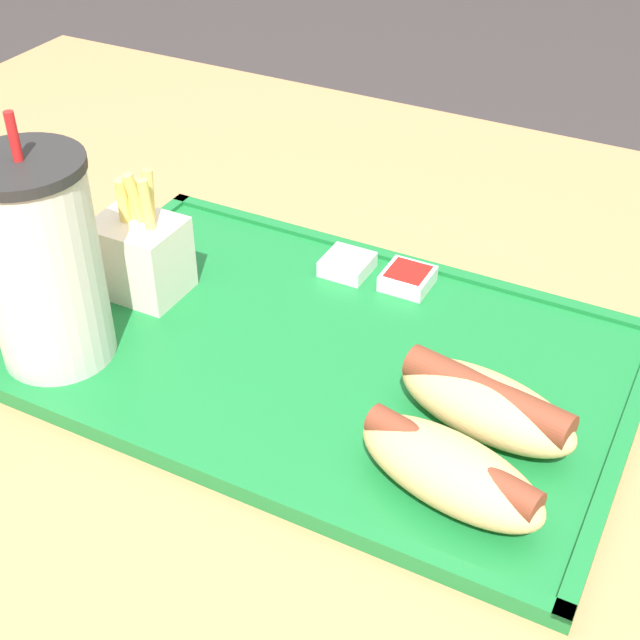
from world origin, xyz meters
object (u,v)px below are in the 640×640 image
soda_cup (42,263)px  fries_carton (140,253)px  hot_dog_near (487,403)px  sauce_cup_ketchup (408,278)px  sauce_cup_mayo (347,264)px  hot_dog_far (450,470)px

soda_cup → fries_carton: 0.11m
hot_dog_near → sauce_cup_ketchup: (0.12, -0.14, -0.02)m
sauce_cup_ketchup → soda_cup: bearing=45.6°
sauce_cup_mayo → sauce_cup_ketchup: (-0.06, -0.00, 0.00)m
hot_dog_far → sauce_cup_mayo: 0.27m
hot_dog_near → sauce_cup_mayo: (0.17, -0.14, -0.02)m
soda_cup → sauce_cup_mayo: size_ratio=4.96×
fries_carton → hot_dog_near: bearing=174.6°
fries_carton → sauce_cup_ketchup: bearing=-151.2°
sauce_cup_ketchup → sauce_cup_mayo: bearing=4.0°
hot_dog_far → fries_carton: 0.33m
hot_dog_near → hot_dog_far: bearing=90.0°
hot_dog_near → soda_cup: bearing=12.4°
soda_cup → sauce_cup_ketchup: bearing=-134.4°
sauce_cup_mayo → fries_carton: bearing=36.5°
soda_cup → hot_dog_near: size_ratio=1.41×
fries_carton → hot_dog_far: bearing=162.3°
soda_cup → fries_carton: soda_cup is taller
hot_dog_far → sauce_cup_ketchup: (0.12, -0.21, -0.01)m
hot_dog_far → soda_cup: bearing=-0.0°
soda_cup → hot_dog_far: soda_cup is taller
soda_cup → fries_carton: bearing=-93.9°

